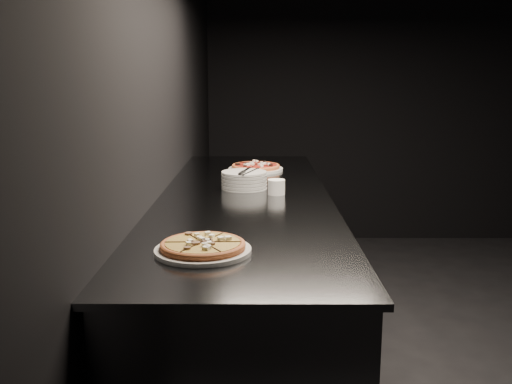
{
  "coord_description": "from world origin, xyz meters",
  "views": [
    {
      "loc": [
        -2.07,
        -2.44,
        1.43
      ],
      "look_at": [
        -2.08,
        -0.18,
        0.97
      ],
      "focal_mm": 40.0,
      "sensor_mm": 36.0,
      "label": 1
    }
  ],
  "objects_px": {
    "pizza_mushroom": "(203,247)",
    "pizza_tomato": "(256,167)",
    "counter": "(245,294)",
    "cutlery": "(246,172)",
    "plate_stack": "(244,180)",
    "ramekin": "(276,187)"
  },
  "relations": [
    {
      "from": "pizza_mushroom",
      "to": "ramekin",
      "type": "bearing_deg",
      "value": 73.94
    },
    {
      "from": "pizza_mushroom",
      "to": "pizza_tomato",
      "type": "bearing_deg",
      "value": 84.27
    },
    {
      "from": "pizza_mushroom",
      "to": "pizza_tomato",
      "type": "xyz_separation_m",
      "value": [
        0.15,
        1.49,
        0.0
      ]
    },
    {
      "from": "plate_stack",
      "to": "ramekin",
      "type": "height_order",
      "value": "plate_stack"
    },
    {
      "from": "pizza_tomato",
      "to": "cutlery",
      "type": "height_order",
      "value": "cutlery"
    },
    {
      "from": "plate_stack",
      "to": "ramekin",
      "type": "distance_m",
      "value": 0.2
    },
    {
      "from": "cutlery",
      "to": "counter",
      "type": "bearing_deg",
      "value": -77.98
    },
    {
      "from": "pizza_tomato",
      "to": "ramekin",
      "type": "bearing_deg",
      "value": -81.76
    },
    {
      "from": "pizza_tomato",
      "to": "ramekin",
      "type": "distance_m",
      "value": 0.65
    },
    {
      "from": "cutlery",
      "to": "ramekin",
      "type": "bearing_deg",
      "value": -29.73
    },
    {
      "from": "counter",
      "to": "ramekin",
      "type": "distance_m",
      "value": 0.51
    },
    {
      "from": "pizza_mushroom",
      "to": "pizza_tomato",
      "type": "height_order",
      "value": "pizza_tomato"
    },
    {
      "from": "pizza_tomato",
      "to": "plate_stack",
      "type": "xyz_separation_m",
      "value": [
        -0.05,
        -0.5,
        0.02
      ]
    },
    {
      "from": "pizza_mushroom",
      "to": "ramekin",
      "type": "height_order",
      "value": "ramekin"
    },
    {
      "from": "counter",
      "to": "cutlery",
      "type": "xyz_separation_m",
      "value": [
        0.0,
        0.14,
        0.54
      ]
    },
    {
      "from": "counter",
      "to": "pizza_tomato",
      "type": "xyz_separation_m",
      "value": [
        0.05,
        0.65,
        0.48
      ]
    },
    {
      "from": "counter",
      "to": "cutlery",
      "type": "height_order",
      "value": "cutlery"
    },
    {
      "from": "counter",
      "to": "plate_stack",
      "type": "bearing_deg",
      "value": 92.33
    },
    {
      "from": "pizza_tomato",
      "to": "plate_stack",
      "type": "distance_m",
      "value": 0.51
    },
    {
      "from": "counter",
      "to": "plate_stack",
      "type": "xyz_separation_m",
      "value": [
        -0.01,
        0.15,
        0.5
      ]
    },
    {
      "from": "ramekin",
      "to": "pizza_tomato",
      "type": "bearing_deg",
      "value": 98.24
    },
    {
      "from": "counter",
      "to": "ramekin",
      "type": "height_order",
      "value": "ramekin"
    }
  ]
}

